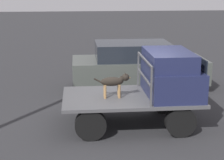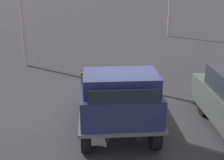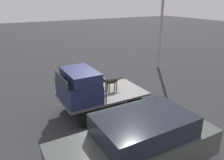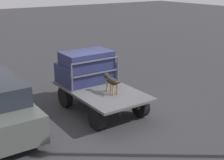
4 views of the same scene
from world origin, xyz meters
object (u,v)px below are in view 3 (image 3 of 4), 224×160
(light_pole_near, at_px, (163,1))
(dog, at_px, (111,81))
(flatbed_truck, at_px, (103,98))
(parked_sedan, at_px, (138,144))

(light_pole_near, bearing_deg, dog, 31.71)
(flatbed_truck, xyz_separation_m, dog, (-0.43, -0.10, 0.62))
(light_pole_near, bearing_deg, parked_sedan, 46.09)
(parked_sedan, bearing_deg, flatbed_truck, -106.07)
(dog, xyz_separation_m, light_pole_near, (-5.62, -3.48, 3.10))
(dog, bearing_deg, light_pole_near, -146.85)
(flatbed_truck, relative_size, dog, 3.76)
(parked_sedan, bearing_deg, dog, -112.21)
(dog, relative_size, parked_sedan, 0.20)
(dog, height_order, parked_sedan, parked_sedan)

